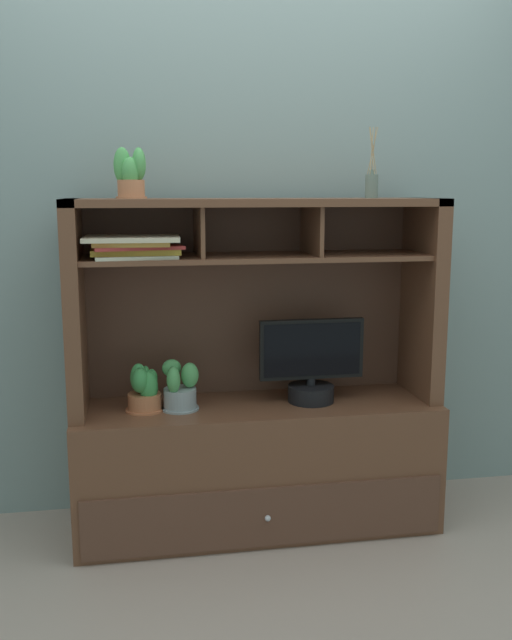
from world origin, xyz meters
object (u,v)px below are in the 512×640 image
object	(u,v)px
magazine_stack_left	(134,246)
potted_succulent	(131,176)
diffuser_bottle	(372,185)
media_console	(256,429)
potted_orchid	(180,391)
tv_monitor	(311,367)
potted_fern	(144,390)

from	to	relation	value
magazine_stack_left	potted_succulent	xyz separation A→B (m)	(-0.00, 0.08, 0.26)
magazine_stack_left	diffuser_bottle	world-z (taller)	diffuser_bottle
media_console	potted_orchid	distance (m)	0.37
diffuser_bottle	potted_orchid	bearing A→B (deg)	-174.84
potted_orchid	diffuser_bottle	bearing A→B (deg)	5.16
tv_monitor	diffuser_bottle	world-z (taller)	diffuser_bottle
potted_fern	magazine_stack_left	bearing A→B (deg)	-150.13
tv_monitor	potted_succulent	world-z (taller)	potted_succulent
media_console	potted_fern	bearing A→B (deg)	-174.42
tv_monitor	diffuser_bottle	size ratio (longest dim) A/B	1.53
tv_monitor	potted_succulent	size ratio (longest dim) A/B	2.23
media_console	diffuser_bottle	world-z (taller)	diffuser_bottle
media_console	potted_orchid	size ratio (longest dim) A/B	7.48
potted_orchid	diffuser_bottle	xyz separation A→B (m)	(0.79, 0.07, 0.80)
potted_succulent	diffuser_bottle	bearing A→B (deg)	-0.48
potted_fern	potted_succulent	bearing A→B (deg)	109.50
potted_fern	magazine_stack_left	world-z (taller)	magazine_stack_left
media_console	diffuser_bottle	xyz separation A→B (m)	(0.48, 0.02, 1.00)
potted_orchid	media_console	bearing A→B (deg)	9.74
potted_fern	magazine_stack_left	size ratio (longest dim) A/B	0.51
media_console	tv_monitor	xyz separation A→B (m)	(0.22, -0.04, 0.26)
magazine_stack_left	potted_succulent	size ratio (longest dim) A/B	1.96
diffuser_bottle	magazine_stack_left	bearing A→B (deg)	-175.52
potted_fern	potted_orchid	bearing A→B (deg)	-4.07
magazine_stack_left	potted_succulent	distance (m)	0.27
tv_monitor	potted_succulent	distance (m)	1.04
potted_orchid	magazine_stack_left	world-z (taller)	magazine_stack_left
media_console	magazine_stack_left	world-z (taller)	media_console
tv_monitor	potted_succulent	bearing A→B (deg)	174.59
tv_monitor	potted_fern	bearing A→B (deg)	-179.70
tv_monitor	magazine_stack_left	xyz separation A→B (m)	(-0.70, -0.02, 0.50)
tv_monitor	potted_fern	distance (m)	0.68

